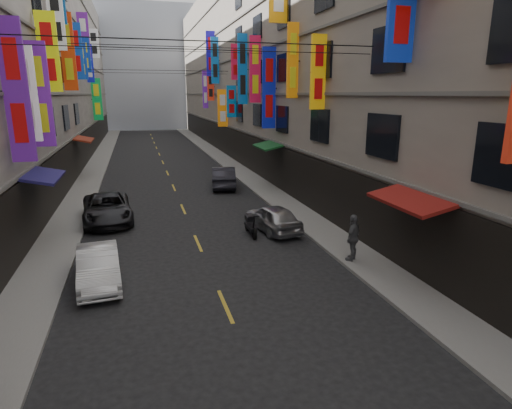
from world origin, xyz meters
TOP-DOWN VIEW (x-y plane):
  - sidewalk_left at (-6.00, 42.00)m, footprint 2.00×90.00m
  - sidewalk_right at (6.00, 42.00)m, footprint 2.00×90.00m
  - building_row_right at (11.99, 42.00)m, footprint 10.14×90.00m
  - haze_block at (0.00, 92.00)m, footprint 18.00×8.00m
  - shop_signage at (0.01, 34.55)m, footprint 14.00×55.00m
  - street_awnings at (-1.26, 26.00)m, footprint 13.99×35.20m
  - overhead_cables at (0.00, 30.00)m, footprint 14.00×38.04m
  - lane_markings at (0.00, 39.00)m, footprint 0.12×80.20m
  - scooter_far_right at (2.54, 24.51)m, footprint 0.50×1.80m
  - car_left_mid at (-3.88, 20.80)m, footprint 1.68×3.97m
  - car_left_far at (-4.00, 28.57)m, footprint 2.76×5.24m
  - car_right_mid at (3.73, 24.82)m, footprint 2.12×4.01m
  - car_right_far at (3.40, 35.17)m, footprint 2.28×4.68m
  - pedestrian_rfar at (5.48, 20.14)m, footprint 1.21×1.17m

SIDE VIEW (x-z plane):
  - lane_markings at x=0.00m, z-range 0.00..0.01m
  - sidewalk_left at x=-6.00m, z-range 0.00..0.12m
  - sidewalk_right at x=6.00m, z-range 0.00..0.12m
  - scooter_far_right at x=2.54m, z-range -0.13..1.01m
  - car_left_mid at x=-3.88m, z-range 0.00..1.27m
  - car_right_mid at x=3.73m, z-range 0.00..1.30m
  - car_left_far at x=-4.00m, z-range 0.00..1.40m
  - car_right_far at x=3.40m, z-range 0.00..1.48m
  - pedestrian_rfar at x=5.48m, z-range 0.12..1.96m
  - street_awnings at x=-1.26m, z-range 2.80..3.20m
  - overhead_cables at x=0.00m, z-range 8.18..9.42m
  - shop_signage at x=0.01m, z-range 2.87..15.28m
  - building_row_right at x=11.99m, z-range -0.01..18.99m
  - haze_block at x=0.00m, z-range 0.00..22.00m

